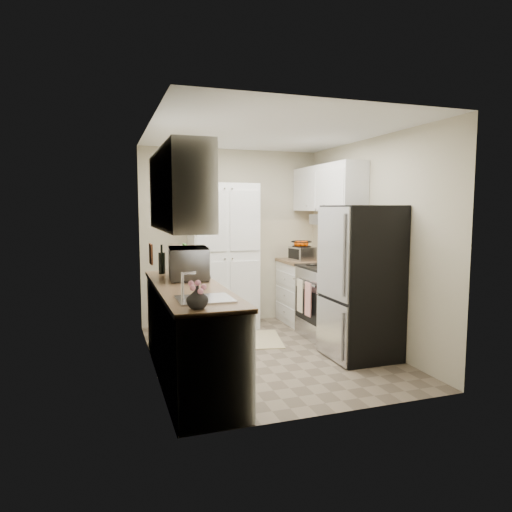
{
  "coord_description": "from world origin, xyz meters",
  "views": [
    {
      "loc": [
        -1.76,
        -4.78,
        1.68
      ],
      "look_at": [
        -0.11,
        0.15,
        1.12
      ],
      "focal_mm": 32.0,
      "sensor_mm": 36.0,
      "label": 1
    }
  ],
  "objects_px": {
    "refrigerator": "(361,282)",
    "toaster_oven": "(302,254)",
    "microwave": "(189,263)",
    "wine_bottle": "(162,261)",
    "pantry_cabinet": "(223,256)",
    "electric_range": "(330,301)"
  },
  "relations": [
    {
      "from": "refrigerator",
      "to": "toaster_oven",
      "type": "xyz_separation_m",
      "value": [
        -0.01,
        1.58,
        0.17
      ]
    },
    {
      "from": "refrigerator",
      "to": "toaster_oven",
      "type": "height_order",
      "value": "refrigerator"
    },
    {
      "from": "microwave",
      "to": "refrigerator",
      "type": "bearing_deg",
      "value": -97.16
    },
    {
      "from": "microwave",
      "to": "wine_bottle",
      "type": "xyz_separation_m",
      "value": [
        -0.23,
        0.45,
        -0.01
      ]
    },
    {
      "from": "refrigerator",
      "to": "wine_bottle",
      "type": "bearing_deg",
      "value": 157.22
    },
    {
      "from": "pantry_cabinet",
      "to": "toaster_oven",
      "type": "distance_m",
      "value": 1.14
    },
    {
      "from": "microwave",
      "to": "pantry_cabinet",
      "type": "bearing_deg",
      "value": -22.9
    },
    {
      "from": "microwave",
      "to": "toaster_oven",
      "type": "bearing_deg",
      "value": -52.14
    },
    {
      "from": "pantry_cabinet",
      "to": "wine_bottle",
      "type": "distance_m",
      "value": 1.27
    },
    {
      "from": "pantry_cabinet",
      "to": "microwave",
      "type": "xyz_separation_m",
      "value": [
        -0.71,
        -1.3,
        0.09
      ]
    },
    {
      "from": "wine_bottle",
      "to": "toaster_oven",
      "type": "distance_m",
      "value": 2.19
    },
    {
      "from": "refrigerator",
      "to": "wine_bottle",
      "type": "relative_size",
      "value": 5.54
    },
    {
      "from": "pantry_cabinet",
      "to": "refrigerator",
      "type": "bearing_deg",
      "value": -56.54
    },
    {
      "from": "refrigerator",
      "to": "microwave",
      "type": "height_order",
      "value": "refrigerator"
    },
    {
      "from": "pantry_cabinet",
      "to": "toaster_oven",
      "type": "height_order",
      "value": "pantry_cabinet"
    },
    {
      "from": "electric_range",
      "to": "microwave",
      "type": "distance_m",
      "value": 2.02
    },
    {
      "from": "pantry_cabinet",
      "to": "toaster_oven",
      "type": "relative_size",
      "value": 5.9
    },
    {
      "from": "electric_range",
      "to": "refrigerator",
      "type": "relative_size",
      "value": 0.66
    },
    {
      "from": "refrigerator",
      "to": "wine_bottle",
      "type": "xyz_separation_m",
      "value": [
        -2.08,
        0.87,
        0.22
      ]
    },
    {
      "from": "microwave",
      "to": "wine_bottle",
      "type": "height_order",
      "value": "microwave"
    },
    {
      "from": "electric_range",
      "to": "refrigerator",
      "type": "bearing_deg",
      "value": -92.48
    },
    {
      "from": "microwave",
      "to": "electric_range",
      "type": "bearing_deg",
      "value": -72.97
    }
  ]
}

